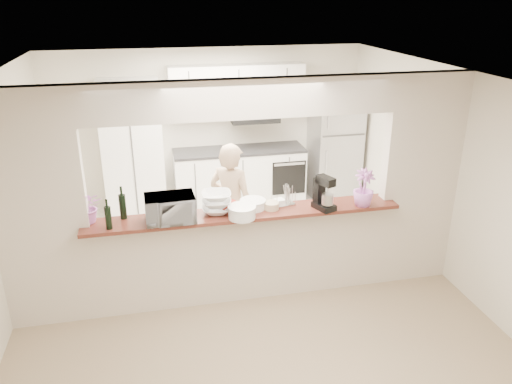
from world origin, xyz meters
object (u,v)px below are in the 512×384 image
object	(u,v)px
refrigerator	(334,149)
stand_mixer	(324,194)
toaster_oven	(170,208)
person	(231,206)

from	to	relation	value
refrigerator	stand_mixer	size ratio (longest dim) A/B	4.55
refrigerator	toaster_oven	size ratio (longest dim) A/B	3.39
refrigerator	stand_mixer	distance (m)	3.06
person	refrigerator	bearing A→B (deg)	-101.12
stand_mixer	refrigerator	bearing A→B (deg)	66.64
toaster_oven	person	size ratio (longest dim) A/B	0.31
person	toaster_oven	bearing A→B (deg)	85.85
refrigerator	stand_mixer	world-z (taller)	refrigerator
refrigerator	person	xyz separation A→B (m)	(-2.06, -1.85, -0.05)
toaster_oven	stand_mixer	world-z (taller)	stand_mixer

